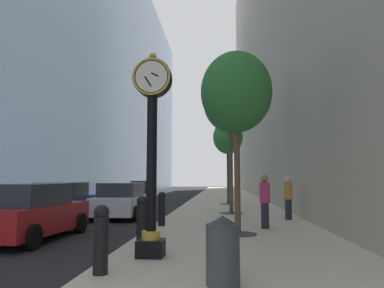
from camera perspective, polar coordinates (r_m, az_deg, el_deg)
ground_plane at (r=29.47m, az=-0.19°, el=-8.86°), size 110.00×110.00×0.00m
sidewalk_right at (r=32.37m, az=5.35°, el=-8.41°), size 5.71×80.00×0.14m
building_block_left at (r=37.29m, az=-18.77°, el=13.59°), size 9.00×80.00×27.47m
street_clock at (r=7.88m, az=-6.28°, el=0.28°), size 0.84×0.55×4.37m
bollard_nearest at (r=6.65m, az=-13.99°, el=-13.94°), size 0.27×0.27×1.17m
bollard_second at (r=9.76m, az=-7.85°, el=-11.28°), size 0.27×0.27×1.17m
bollard_third at (r=12.93m, az=-4.75°, el=-9.87°), size 0.27×0.27×1.17m
street_tree_near at (r=11.30m, az=6.90°, el=7.89°), size 2.16×2.16×5.49m
street_tree_mid_near at (r=17.89m, az=5.99°, el=6.52°), size 2.62×2.62×6.85m
street_tree_mid_far at (r=24.16m, az=5.61°, el=0.98°), size 1.95×1.95×5.48m
trash_bin at (r=5.87m, az=4.81°, el=-16.01°), size 0.53×0.53×1.05m
pedestrian_walking at (r=12.39m, az=11.26°, el=-8.49°), size 0.41×0.41×1.76m
pedestrian_by_clock at (r=15.25m, az=14.73°, el=-7.94°), size 0.46×0.46×1.71m
car_blue_near at (r=17.14m, az=-19.41°, el=-8.40°), size 2.12×4.43×1.60m
car_black_mid at (r=34.75m, az=-7.77°, el=-7.02°), size 2.17×4.17×1.57m
car_red_far at (r=11.72m, az=-23.78°, el=-9.74°), size 2.04×4.32×1.61m
car_white_trailing at (r=17.21m, az=-10.75°, el=-8.64°), size 2.07×4.60×1.57m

